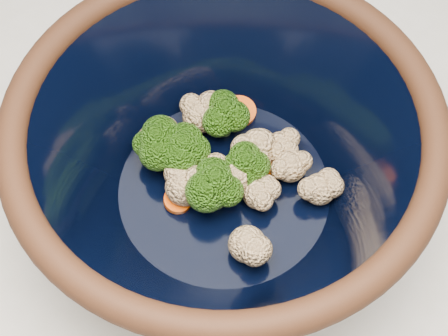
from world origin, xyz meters
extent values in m
cylinder|color=black|center=(-0.10, 0.02, 0.91)|extent=(0.20, 0.20, 0.01)
torus|color=black|center=(-0.10, 0.02, 1.04)|extent=(0.34, 0.34, 0.02)
cylinder|color=black|center=(-0.10, 0.02, 0.93)|extent=(0.19, 0.19, 0.00)
cylinder|color=#608442|center=(-0.14, 0.04, 0.94)|extent=(0.01, 0.01, 0.02)
ellipsoid|color=#3D7716|center=(-0.14, 0.04, 0.97)|extent=(0.04, 0.04, 0.04)
cylinder|color=#608442|center=(-0.11, 0.08, 0.94)|extent=(0.01, 0.01, 0.02)
ellipsoid|color=#3D7716|center=(-0.11, 0.08, 0.97)|extent=(0.04, 0.04, 0.03)
cylinder|color=#608442|center=(-0.11, 0.00, 0.94)|extent=(0.01, 0.01, 0.02)
ellipsoid|color=#3D7716|center=(-0.11, 0.00, 0.97)|extent=(0.05, 0.05, 0.04)
cylinder|color=#608442|center=(-0.17, 0.04, 0.94)|extent=(0.01, 0.01, 0.02)
ellipsoid|color=#3D7716|center=(-0.17, 0.04, 0.97)|extent=(0.04, 0.04, 0.04)
cylinder|color=#608442|center=(-0.09, 0.03, 0.94)|extent=(0.01, 0.01, 0.02)
ellipsoid|color=#3D7716|center=(-0.09, 0.03, 0.96)|extent=(0.04, 0.04, 0.03)
sphere|color=beige|center=(-0.02, 0.02, 0.95)|extent=(0.03, 0.03, 0.03)
sphere|color=beige|center=(-0.17, 0.05, 0.95)|extent=(0.03, 0.03, 0.03)
sphere|color=beige|center=(-0.14, 0.08, 0.95)|extent=(0.03, 0.03, 0.03)
sphere|color=beige|center=(-0.05, 0.04, 0.95)|extent=(0.03, 0.03, 0.03)
sphere|color=beige|center=(-0.08, -0.04, 0.95)|extent=(0.03, 0.03, 0.03)
sphere|color=beige|center=(-0.07, 0.01, 0.95)|extent=(0.03, 0.03, 0.03)
sphere|color=beige|center=(-0.10, 0.02, 0.95)|extent=(0.03, 0.03, 0.03)
sphere|color=beige|center=(-0.08, 0.05, 0.95)|extent=(0.03, 0.03, 0.03)
sphere|color=beige|center=(-0.11, 0.02, 0.95)|extent=(0.03, 0.03, 0.03)
sphere|color=beige|center=(-0.06, 0.06, 0.95)|extent=(0.03, 0.03, 0.03)
sphere|color=beige|center=(-0.14, 0.01, 0.95)|extent=(0.03, 0.03, 0.03)
sphere|color=beige|center=(-0.13, 0.04, 0.95)|extent=(0.03, 0.03, 0.03)
cylinder|color=#F6560A|center=(-0.14, 0.00, 0.94)|extent=(0.03, 0.03, 0.01)
cylinder|color=#F6560A|center=(-0.06, 0.05, 0.94)|extent=(0.03, 0.03, 0.01)
cylinder|color=#F6560A|center=(-0.10, 0.10, 0.94)|extent=(0.03, 0.03, 0.01)
cylinder|color=#F6560A|center=(-0.08, 0.05, 0.94)|extent=(0.03, 0.03, 0.01)
camera|label=1|loc=(-0.07, -0.25, 1.42)|focal=50.00mm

